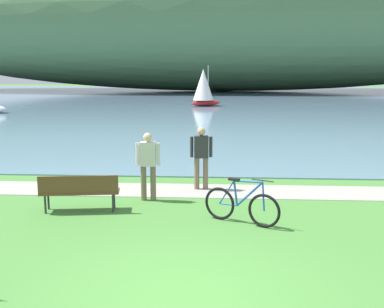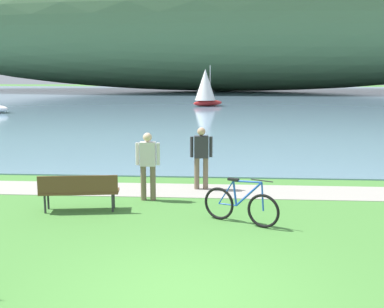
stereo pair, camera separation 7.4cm
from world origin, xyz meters
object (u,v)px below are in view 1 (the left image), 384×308
person_at_shoreline (201,154)px  person_on_the_grass (148,162)px  sailboat_toward_hillside (204,87)px  park_bench_near_camera (79,190)px  bicycle_leaning_near_bench (241,205)px

person_at_shoreline → person_on_the_grass: size_ratio=1.00×
person_at_shoreline → sailboat_toward_hillside: sailboat_toward_hillside is taller
sailboat_toward_hillside → person_on_the_grass: bearing=-90.3°
person_at_shoreline → person_on_the_grass: bearing=-136.8°
person_at_shoreline → person_on_the_grass: same height
park_bench_near_camera → bicycle_leaning_near_bench: bearing=-9.7°
bicycle_leaning_near_bench → park_bench_near_camera: bearing=170.3°
person_at_shoreline → person_on_the_grass: 1.75m
park_bench_near_camera → person_on_the_grass: size_ratio=1.08×
person_on_the_grass → sailboat_toward_hillside: sailboat_toward_hillside is taller
person_on_the_grass → park_bench_near_camera: bearing=-143.0°
park_bench_near_camera → sailboat_toward_hillside: size_ratio=0.51×
person_on_the_grass → sailboat_toward_hillside: 31.20m
bicycle_leaning_near_bench → person_at_shoreline: 3.12m
person_on_the_grass → person_at_shoreline: bearing=43.2°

